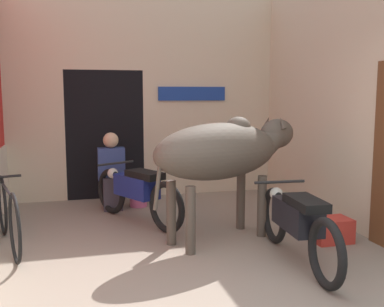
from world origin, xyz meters
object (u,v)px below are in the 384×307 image
Objects in this scene: cow at (225,151)px; shopkeeper_seated at (112,169)px; plastic_stool at (138,193)px; crate at (331,230)px; motorcycle_near at (297,222)px; bicycle at (8,215)px; motorcycle_far at (137,191)px.

shopkeeper_seated is (-1.17, 1.77, -0.44)m from cow.
plastic_stool is 2.96m from crate.
cow is 5.42× the size of plastic_stool.
plastic_stool is at bearing 5.80° from shopkeeper_seated.
motorcycle_near is at bearing -65.49° from plastic_stool.
cow is 4.78× the size of crate.
shopkeeper_seated is 3.25m from crate.
shopkeeper_seated is (1.27, 1.44, 0.23)m from bicycle.
cow is at bearing 160.13° from crate.
motorcycle_near is 2.31m from motorcycle_far.
crate is at bearing -19.87° from cow.
motorcycle_near is 3.17m from bicycle.
bicycle is at bearing -131.50° from shopkeeper_seated.
plastic_stool is (0.40, 0.04, -0.40)m from shopkeeper_seated.
shopkeeper_seated is at bearing 107.39° from motorcycle_far.
crate is (3.61, -0.76, -0.24)m from bicycle.
cow is at bearing 117.43° from motorcycle_near.
plastic_stool is (0.14, 0.87, -0.22)m from motorcycle_far.
motorcycle_near is (0.47, -0.91, -0.62)m from cow.
shopkeeper_seated is (-0.26, 0.83, 0.17)m from motorcycle_far.
motorcycle_far is at bearing 133.95° from cow.
shopkeeper_seated is at bearing 123.42° from cow.
cow is at bearing -7.79° from bicycle.
motorcycle_far is 1.50× the size of shopkeeper_seated.
motorcycle_near reaches higher than bicycle.
shopkeeper_seated reaches higher than motorcycle_far.
motorcycle_near is at bearing -62.57° from cow.
cow is 1.22× the size of motorcycle_far.
cow is 2.17m from shopkeeper_seated.
crate is (2.34, -2.19, -0.47)m from shopkeeper_seated.
motorcycle_near is 4.93× the size of plastic_stool.
crate is at bearing 34.59° from motorcycle_near.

